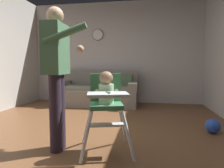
% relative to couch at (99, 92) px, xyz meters
% --- Properties ---
extents(ground, '(6.15, 7.53, 0.10)m').
position_rel_couch_xyz_m(ground, '(0.34, -2.48, -0.38)').
color(ground, brown).
extents(wall_far, '(5.35, 0.06, 2.69)m').
position_rel_couch_xyz_m(wall_far, '(0.34, 0.52, 1.01)').
color(wall_far, beige).
rests_on(wall_far, ground).
extents(couch, '(1.95, 0.86, 0.86)m').
position_rel_couch_xyz_m(couch, '(0.00, 0.00, 0.00)').
color(couch, slate).
rests_on(couch, ground).
extents(high_chair, '(0.73, 0.82, 0.93)m').
position_rel_couch_xyz_m(high_chair, '(0.73, -2.72, 0.31)').
color(high_chair, white).
rests_on(high_chair, ground).
extents(adult_standing, '(0.53, 0.50, 1.65)m').
position_rel_couch_xyz_m(adult_standing, '(0.16, -2.76, 0.60)').
color(adult_standing, '#2F2431').
rests_on(adult_standing, ground).
extents(toy_ball, '(0.22, 0.22, 0.22)m').
position_rel_couch_xyz_m(toy_ball, '(2.15, -1.84, -0.22)').
color(toy_ball, '#284CB7').
rests_on(toy_ball, ground).
extents(wall_clock, '(0.31, 0.04, 0.31)m').
position_rel_couch_xyz_m(wall_clock, '(-0.14, 0.48, 1.50)').
color(wall_clock, white).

